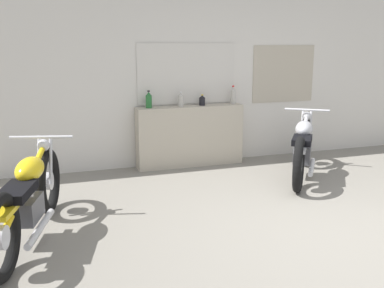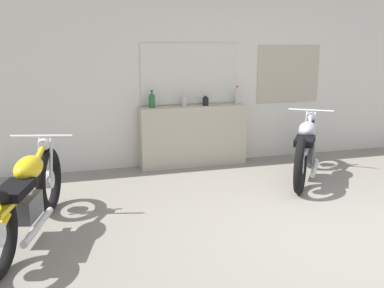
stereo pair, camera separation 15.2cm
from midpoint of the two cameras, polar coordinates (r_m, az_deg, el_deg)
name	(u,v)px [view 1 (the left image)]	position (r m, az deg, el deg)	size (l,w,h in m)	color
ground_plane	(344,238)	(4.60, 17.80, -11.32)	(24.00, 24.00, 0.00)	gray
wall_back	(223,71)	(6.96, 3.29, 9.30)	(10.00, 0.07, 2.80)	silver
sill_counter	(190,136)	(6.72, -0.91, 1.03)	(1.61, 0.28, 0.90)	#B7AD99
bottle_leftmost	(149,100)	(6.48, -6.18, 5.55)	(0.09, 0.09, 0.25)	#23662D
bottle_left_center	(181,100)	(6.58, -2.09, 5.61)	(0.09, 0.09, 0.22)	#B7B2A8
bottle_center	(202,101)	(6.70, 0.64, 5.53)	(0.09, 0.09, 0.16)	black
bottle_right_center	(233,96)	(6.86, 4.60, 6.11)	(0.08, 0.08, 0.28)	#B7B2A8
motorcycle_silver	(303,147)	(6.32, 13.24, -0.44)	(1.28, 1.73, 0.87)	black
motorcycle_yellow	(28,198)	(4.48, -20.98, -6.40)	(0.79, 2.11, 0.89)	black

